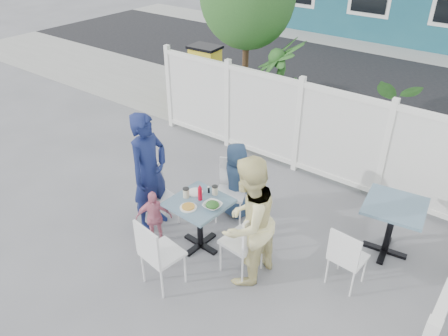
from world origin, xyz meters
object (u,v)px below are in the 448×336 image
Objects in this scene: chair_back at (232,185)px; man at (149,173)px; chair_left at (157,192)px; woman at (248,222)px; spare_table at (393,216)px; chair_right at (247,238)px; chair_near at (156,251)px; toddler at (154,218)px; boy at (236,180)px; utility_cabinet at (205,74)px; main_table at (199,212)px.

man is (-0.77, -0.84, 0.34)m from chair_back.
woman is at bearing 94.77° from chair_left.
spare_table is 1.91m from chair_right.
chair_right is 1.08m from chair_near.
woman is 1.42m from toddler.
spare_table is at bearing 172.07° from chair_back.
boy reaches higher than chair_right.
spare_table is 3.23m from man.
chair_left is at bearing -92.98° from woman.
chair_near is at bearing -41.84° from woman.
chair_back is 0.52× the size of man.
utility_cabinet is 4.73m from chair_left.
chair_left is (-2.87, -1.34, -0.08)m from spare_table.
boy is 1.41× the size of toddler.
utility_cabinet reaches higher than chair_near.
chair_right is at bearing 156.29° from boy.
woman is at bearing 155.94° from boy.
spare_table is 0.86× the size of chair_near.
chair_left is 1.07m from chair_back.
spare_table is 0.90× the size of chair_back.
chair_back is at bearing -164.54° from spare_table.
chair_back reaches higher than toddler.
woman reaches higher than main_table.
chair_near is (3.32, -4.98, -0.04)m from utility_cabinet.
chair_back is 1.22m from toddler.
utility_cabinet is 1.44× the size of spare_table.
man is (-2.88, -1.43, 0.27)m from spare_table.
chair_back is at bearing 23.03° from toddler.
main_table is 0.84m from chair_left.
main_table is 0.77× the size of chair_near.
man is 2.11× the size of toddler.
boy is at bearing 101.62° from chair_near.
chair_near reaches higher than toddler.
woman reaches higher than chair_left.
spare_table is at bearing -67.95° from man.
boy reaches higher than chair_left.
chair_left is 0.76× the size of boy.
man is 1.64m from woman.
chair_back reaches higher than main_table.
chair_left is 0.37m from man.
spare_table is 2.19m from chair_back.
chair_right is 1.65m from man.
boy reaches higher than main_table.
toddler is at bearing 48.44° from chair_left.
spare_table is at bearing 141.59° from woman.
boy is (-2.09, -0.51, -0.02)m from spare_table.
chair_near is 0.55× the size of man.
man is at bearing 94.09° from toddler.
main_table is 0.81m from chair_back.
chair_back is at bearing 50.29° from chair_right.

